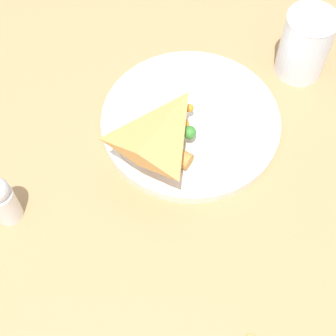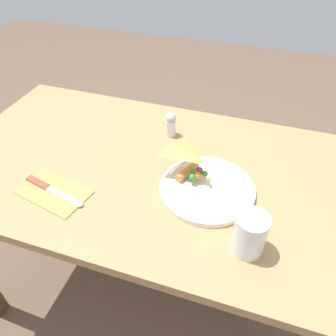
# 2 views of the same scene
# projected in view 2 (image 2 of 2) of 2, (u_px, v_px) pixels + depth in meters

# --- Properties ---
(ground_plane) EXTENTS (6.00, 6.00, 0.00)m
(ground_plane) POSITION_uv_depth(u_px,v_px,m) (152.00, 285.00, 1.46)
(ground_plane) COLOR brown
(dining_table) EXTENTS (1.24, 0.71, 0.70)m
(dining_table) POSITION_uv_depth(u_px,v_px,m) (146.00, 189.00, 1.06)
(dining_table) COLOR #A87F51
(dining_table) RESTS_ON ground_plane
(plate_pizza) EXTENTS (0.27, 0.27, 0.05)m
(plate_pizza) POSITION_uv_depth(u_px,v_px,m) (206.00, 187.00, 0.91)
(plate_pizza) COLOR silver
(plate_pizza) RESTS_ON dining_table
(milk_glass) EXTENTS (0.08, 0.08, 0.11)m
(milk_glass) POSITION_uv_depth(u_px,v_px,m) (249.00, 235.00, 0.74)
(milk_glass) COLOR white
(milk_glass) RESTS_ON dining_table
(napkin_folded) EXTENTS (0.21, 0.15, 0.00)m
(napkin_folded) POSITION_uv_depth(u_px,v_px,m) (54.00, 192.00, 0.91)
(napkin_folded) COLOR #E59E4C
(napkin_folded) RESTS_ON dining_table
(butter_knife) EXTENTS (0.21, 0.07, 0.01)m
(butter_knife) POSITION_uv_depth(u_px,v_px,m) (51.00, 189.00, 0.91)
(butter_knife) COLOR #99422D
(butter_knife) RESTS_ON napkin_folded
(salt_shaker) EXTENTS (0.04, 0.04, 0.09)m
(salt_shaker) POSITION_uv_depth(u_px,v_px,m) (170.00, 124.00, 1.09)
(salt_shaker) COLOR silver
(salt_shaker) RESTS_ON dining_table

